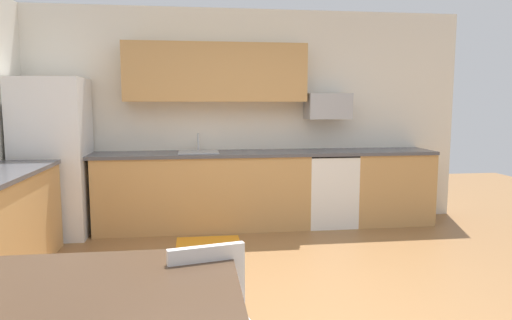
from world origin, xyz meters
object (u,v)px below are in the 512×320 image
(oven_range, at_px, (328,189))
(dining_table, at_px, (73,301))
(microwave, at_px, (328,106))
(refrigerator, at_px, (53,158))

(oven_range, bearing_deg, dining_table, -121.01)
(oven_range, height_order, microwave, microwave)
(oven_range, xyz_separation_m, microwave, (-0.00, 0.10, 1.04))
(refrigerator, bearing_deg, microwave, 3.14)
(refrigerator, relative_size, microwave, 3.36)
(refrigerator, bearing_deg, oven_range, 1.40)
(refrigerator, height_order, oven_range, refrigerator)
(refrigerator, xyz_separation_m, oven_range, (3.28, 0.08, -0.45))
(microwave, distance_m, dining_table, 4.41)
(refrigerator, xyz_separation_m, dining_table, (1.09, -3.56, -0.20))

